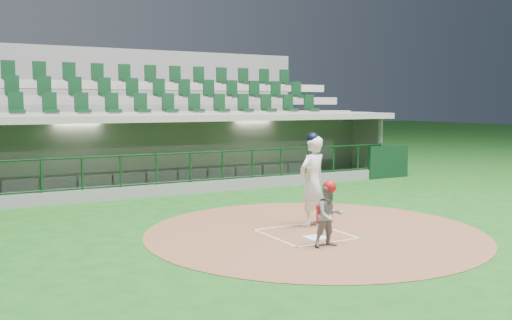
{
  "coord_description": "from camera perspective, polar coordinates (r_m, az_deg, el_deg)",
  "views": [
    {
      "loc": [
        -6.54,
        -10.05,
        2.73
      ],
      "look_at": [
        0.42,
        2.6,
        1.3
      ],
      "focal_mm": 40.0,
      "sensor_mm": 36.0,
      "label": 1
    }
  ],
  "objects": [
    {
      "name": "seating_deck",
      "position": [
        21.99,
        -11.49,
        2.13
      ],
      "size": [
        17.0,
        6.72,
        5.15
      ],
      "color": "gray",
      "rests_on": "ground"
    },
    {
      "name": "batter",
      "position": [
        12.72,
        5.66,
        -1.99
      ],
      "size": [
        0.96,
        0.97,
        2.09
      ],
      "color": "white",
      "rests_on": "dirt_circle"
    },
    {
      "name": "catcher",
      "position": [
        10.96,
        7.33,
        -5.37
      ],
      "size": [
        0.61,
        0.49,
        1.28
      ],
      "color": "gray",
      "rests_on": "dirt_circle"
    },
    {
      "name": "dirt_circle",
      "position": [
        12.3,
        5.84,
        -7.17
      ],
      "size": [
        7.2,
        7.2,
        0.01
      ],
      "primitive_type": "cylinder",
      "color": "brown",
      "rests_on": "ground"
    },
    {
      "name": "batter_box_chalk",
      "position": [
        12.05,
        4.93,
        -7.37
      ],
      "size": [
        1.55,
        1.8,
        0.01
      ],
      "color": "white",
      "rests_on": "ground"
    },
    {
      "name": "home_plate",
      "position": [
        11.73,
        6.03,
        -7.72
      ],
      "size": [
        0.43,
        0.43,
        0.02
      ],
      "primitive_type": "cube",
      "color": "white",
      "rests_on": "dirt_circle"
    },
    {
      "name": "ground",
      "position": [
        12.3,
        4.15,
        -7.18
      ],
      "size": [
        120.0,
        120.0,
        0.0
      ],
      "primitive_type": "plane",
      "color": "#164D16",
      "rests_on": "ground"
    },
    {
      "name": "dugout_structure",
      "position": [
        19.17,
        -8.16,
        0.3
      ],
      "size": [
        16.4,
        3.7,
        3.0
      ],
      "color": "slate",
      "rests_on": "ground"
    }
  ]
}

